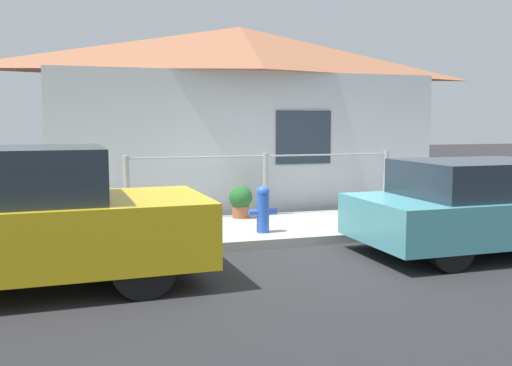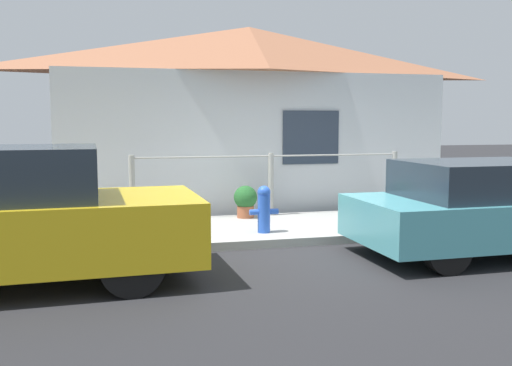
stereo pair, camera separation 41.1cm
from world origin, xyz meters
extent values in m
plane|color=#262628|center=(0.00, 0.00, 0.00)|extent=(60.00, 60.00, 0.00)
cube|color=#9E9E99|center=(0.00, 1.10, 0.06)|extent=(24.00, 2.20, 0.12)
cube|color=silver|center=(0.00, 2.61, 1.35)|extent=(7.36, 0.12, 2.69)
cube|color=#2D3847|center=(0.92, 2.54, 1.48)|extent=(1.10, 0.04, 1.00)
pyramid|color=#A36647|center=(0.00, 3.65, 3.17)|extent=(7.76, 2.20, 0.95)
cylinder|color=#999993|center=(-2.40, 2.05, 0.67)|extent=(0.10, 0.10, 1.10)
cylinder|color=#999993|center=(0.00, 2.05, 0.67)|extent=(0.10, 0.10, 1.10)
cylinder|color=#999993|center=(2.40, 2.05, 0.67)|extent=(0.10, 0.10, 1.10)
cylinder|color=#999993|center=(0.00, 2.05, 1.17)|extent=(4.80, 0.03, 0.03)
cube|color=gold|center=(-3.87, -1.06, 0.60)|extent=(4.23, 1.88, 0.70)
cylinder|color=black|center=(-2.60, -0.26, 0.33)|extent=(0.67, 0.22, 0.66)
cylinder|color=black|center=(-2.55, -1.77, 0.33)|extent=(0.67, 0.22, 0.66)
cube|color=teal|center=(2.16, -1.06, 0.50)|extent=(3.65, 1.76, 0.57)
cube|color=#232D38|center=(2.01, -1.06, 1.02)|extent=(2.01, 1.54, 0.48)
cylinder|color=black|center=(1.03, -0.32, 0.29)|extent=(0.57, 0.20, 0.57)
cylinder|color=black|center=(1.04, -1.81, 0.29)|extent=(0.57, 0.20, 0.57)
cylinder|color=blue|center=(-0.54, 0.54, 0.41)|extent=(0.19, 0.19, 0.57)
sphere|color=blue|center=(-0.54, 0.54, 0.73)|extent=(0.20, 0.20, 0.20)
cylinder|color=blue|center=(-0.67, 0.54, 0.44)|extent=(0.17, 0.08, 0.08)
cylinder|color=blue|center=(-0.40, 0.54, 0.44)|extent=(0.17, 0.08, 0.08)
cylinder|color=#9E5638|center=(-0.50, 1.90, 0.23)|extent=(0.29, 0.29, 0.20)
sphere|color=#235B28|center=(-0.50, 1.90, 0.48)|extent=(0.40, 0.40, 0.40)
camera|label=1|loc=(-3.14, -7.45, 1.78)|focal=40.00mm
camera|label=2|loc=(-2.75, -7.57, 1.78)|focal=40.00mm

